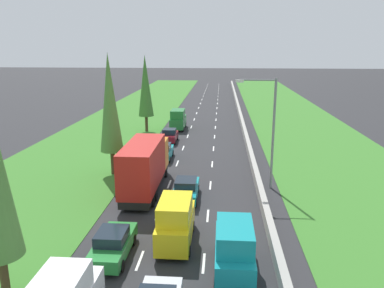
% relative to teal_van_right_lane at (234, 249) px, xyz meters
% --- Properties ---
extents(ground_plane, '(300.00, 300.00, 0.00)m').
position_rel_teal_van_right_lane_xyz_m(ground_plane, '(-3.32, 45.86, -1.40)').
color(ground_plane, '#28282B').
rests_on(ground_plane, ground).
extents(grass_verge_left, '(14.00, 140.00, 0.04)m').
position_rel_teal_van_right_lane_xyz_m(grass_verge_left, '(-15.97, 45.86, -1.38)').
color(grass_verge_left, '#387528').
rests_on(grass_verge_left, ground).
extents(grass_verge_right, '(14.00, 140.00, 0.04)m').
position_rel_teal_van_right_lane_xyz_m(grass_verge_right, '(11.03, 45.86, -1.38)').
color(grass_verge_right, '#387528').
rests_on(grass_verge_right, ground).
extents(median_barrier, '(0.44, 120.00, 0.85)m').
position_rel_teal_van_right_lane_xyz_m(median_barrier, '(2.38, 45.86, -0.97)').
color(median_barrier, '#9E9B93').
rests_on(median_barrier, ground).
extents(lane_markings, '(3.64, 116.00, 0.01)m').
position_rel_teal_van_right_lane_xyz_m(lane_markings, '(-3.32, 45.86, -1.39)').
color(lane_markings, white).
rests_on(lane_markings, ground).
extents(teal_van_right_lane, '(1.96, 4.90, 2.82)m').
position_rel_teal_van_right_lane_xyz_m(teal_van_right_lane, '(0.00, 0.00, 0.00)').
color(teal_van_right_lane, teal).
rests_on(teal_van_right_lane, ground).
extents(green_sedan_left_lane, '(1.82, 4.50, 1.64)m').
position_rel_teal_van_right_lane_xyz_m(green_sedan_left_lane, '(-6.60, 1.10, -0.59)').
color(green_sedan_left_lane, '#237A33').
rests_on(green_sedan_left_lane, ground).
extents(red_box_truck_left_lane, '(2.46, 9.40, 4.18)m').
position_rel_teal_van_right_lane_xyz_m(red_box_truck_left_lane, '(-6.74, 11.15, 0.78)').
color(red_box_truck_left_lane, black).
rests_on(red_box_truck_left_lane, ground).
extents(teal_hatchback_left_lane, '(1.74, 3.90, 1.72)m').
position_rel_teal_van_right_lane_xyz_m(teal_hatchback_left_lane, '(-6.67, 20.24, -0.56)').
color(teal_hatchback_left_lane, teal).
rests_on(teal_hatchback_left_lane, ground).
extents(maroon_hatchback_left_lane, '(1.74, 3.90, 1.72)m').
position_rel_teal_van_right_lane_xyz_m(maroon_hatchback_left_lane, '(-6.98, 27.50, -0.56)').
color(maroon_hatchback_left_lane, maroon).
rests_on(maroon_hatchback_left_lane, ground).
extents(yellow_van_centre_lane, '(1.96, 4.90, 2.82)m').
position_rel_teal_van_right_lane_xyz_m(yellow_van_centre_lane, '(-3.33, 2.94, 0.00)').
color(yellow_van_centre_lane, yellow).
rests_on(yellow_van_centre_lane, ground).
extents(teal_sedan_centre_lane, '(1.82, 4.50, 1.64)m').
position_rel_teal_van_right_lane_xyz_m(teal_sedan_centre_lane, '(-3.34, 9.72, -0.59)').
color(teal_sedan_centre_lane, teal).
rests_on(teal_sedan_centre_lane, ground).
extents(green_van_left_lane, '(1.96, 4.90, 2.82)m').
position_rel_teal_van_right_lane_xyz_m(green_van_left_lane, '(-6.81, 35.17, 0.00)').
color(green_van_left_lane, '#237A33').
rests_on(green_van_left_lane, ground).
extents(poplar_tree_second, '(2.07, 2.07, 10.93)m').
position_rel_teal_van_right_lane_xyz_m(poplar_tree_second, '(-10.55, 15.22, 5.11)').
color(poplar_tree_second, '#4C3823').
rests_on(poplar_tree_second, ground).
extents(poplar_tree_third, '(2.06, 2.06, 10.34)m').
position_rel_teal_van_right_lane_xyz_m(poplar_tree_third, '(-10.97, 33.37, 4.82)').
color(poplar_tree_third, '#4C3823').
rests_on(poplar_tree_third, ground).
extents(street_light_mast, '(3.20, 0.28, 9.00)m').
position_rel_teal_van_right_lane_xyz_m(street_light_mast, '(3.06, 12.68, 3.83)').
color(street_light_mast, gray).
rests_on(street_light_mast, ground).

